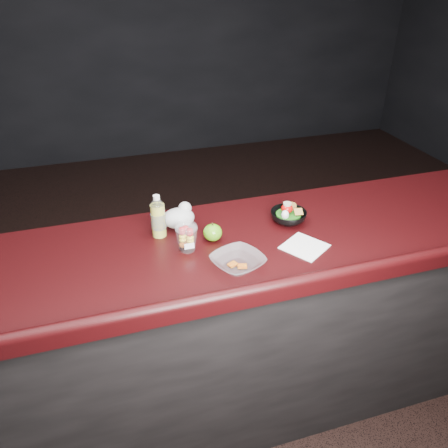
{
  "coord_description": "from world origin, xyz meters",
  "views": [
    {
      "loc": [
        -0.43,
        -1.17,
        2.03
      ],
      "look_at": [
        0.03,
        0.32,
        1.1
      ],
      "focal_mm": 35.0,
      "sensor_mm": 36.0,
      "label": 1
    }
  ],
  "objects_px": {
    "green_apple": "(213,232)",
    "snack_bowl": "(288,216)",
    "lemonade_bottle": "(158,219)",
    "takeout_bowl": "(238,262)",
    "fruit_cup": "(187,236)"
  },
  "relations": [
    {
      "from": "lemonade_bottle",
      "to": "takeout_bowl",
      "type": "xyz_separation_m",
      "value": [
        0.25,
        -0.32,
        -0.06
      ]
    },
    {
      "from": "fruit_cup",
      "to": "snack_bowl",
      "type": "xyz_separation_m",
      "value": [
        0.49,
        0.09,
        -0.04
      ]
    },
    {
      "from": "lemonade_bottle",
      "to": "takeout_bowl",
      "type": "height_order",
      "value": "lemonade_bottle"
    },
    {
      "from": "fruit_cup",
      "to": "takeout_bowl",
      "type": "xyz_separation_m",
      "value": [
        0.16,
        -0.18,
        -0.04
      ]
    },
    {
      "from": "lemonade_bottle",
      "to": "snack_bowl",
      "type": "height_order",
      "value": "lemonade_bottle"
    },
    {
      "from": "snack_bowl",
      "to": "takeout_bowl",
      "type": "height_order",
      "value": "snack_bowl"
    },
    {
      "from": "snack_bowl",
      "to": "takeout_bowl",
      "type": "distance_m",
      "value": 0.42
    },
    {
      "from": "lemonade_bottle",
      "to": "fruit_cup",
      "type": "bearing_deg",
      "value": -58.01
    },
    {
      "from": "fruit_cup",
      "to": "green_apple",
      "type": "relative_size",
      "value": 1.58
    },
    {
      "from": "lemonade_bottle",
      "to": "fruit_cup",
      "type": "height_order",
      "value": "lemonade_bottle"
    },
    {
      "from": "snack_bowl",
      "to": "takeout_bowl",
      "type": "relative_size",
      "value": 0.75
    },
    {
      "from": "fruit_cup",
      "to": "lemonade_bottle",
      "type": "bearing_deg",
      "value": 121.99
    },
    {
      "from": "green_apple",
      "to": "snack_bowl",
      "type": "xyz_separation_m",
      "value": [
        0.37,
        0.05,
        -0.01
      ]
    },
    {
      "from": "snack_bowl",
      "to": "green_apple",
      "type": "bearing_deg",
      "value": -172.32
    },
    {
      "from": "green_apple",
      "to": "snack_bowl",
      "type": "distance_m",
      "value": 0.37
    }
  ]
}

